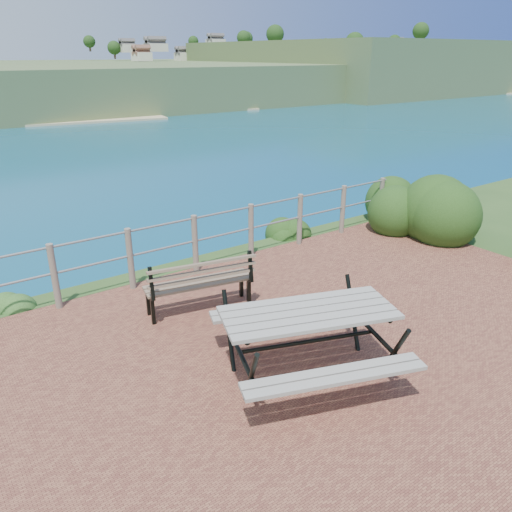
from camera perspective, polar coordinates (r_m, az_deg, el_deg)
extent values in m
cube|color=brown|center=(6.28, 8.50, -12.02)|extent=(10.00, 7.00, 0.12)
cylinder|color=#6B5B4C|center=(7.75, -22.04, -2.19)|extent=(0.10, 0.10, 1.00)
cylinder|color=#6B5B4C|center=(8.04, -14.17, -0.32)|extent=(0.10, 0.10, 1.00)
cylinder|color=#6B5B4C|center=(8.47, -6.98, 1.39)|extent=(0.10, 0.10, 1.00)
cylinder|color=#6B5B4C|center=(9.04, -0.57, 2.90)|extent=(0.10, 0.10, 1.00)
cylinder|color=#6B5B4C|center=(9.70, 5.03, 4.18)|extent=(0.10, 0.10, 1.00)
cylinder|color=#6B5B4C|center=(10.45, 9.88, 5.26)|extent=(0.10, 0.10, 1.00)
cylinder|color=#6B5B4C|center=(11.27, 14.07, 6.16)|extent=(0.10, 0.10, 1.00)
cylinder|color=slate|center=(8.33, -7.12, 4.29)|extent=(9.40, 0.04, 0.04)
cylinder|color=slate|center=(8.46, -6.99, 1.71)|extent=(9.40, 0.04, 0.04)
cube|color=#3B572B|center=(257.67, -1.47, 20.07)|extent=(260.00, 180.00, 12.00)
cube|color=#3B572B|center=(267.74, 15.21, 20.30)|extent=(160.00, 120.00, 20.00)
cube|color=beige|center=(186.18, 11.26, 17.09)|extent=(209.53, 114.73, 0.50)
cube|color=gray|center=(5.63, 6.06, -6.45)|extent=(2.10, 1.40, 0.04)
cube|color=gray|center=(5.79, 5.93, -9.26)|extent=(1.93, 0.91, 0.04)
cube|color=gray|center=(5.79, 5.93, -9.26)|extent=(1.93, 0.91, 0.04)
cylinder|color=black|center=(5.82, 5.91, -9.72)|extent=(1.59, 0.60, 0.05)
cube|color=brown|center=(7.21, -6.56, -3.05)|extent=(1.60, 0.68, 0.03)
cube|color=brown|center=(7.10, -6.65, -1.07)|extent=(1.54, 0.42, 0.35)
cube|color=black|center=(7.31, -6.48, -4.57)|extent=(0.06, 0.07, 0.43)
cube|color=black|center=(7.31, -6.48, -4.57)|extent=(0.06, 0.07, 0.43)
cube|color=black|center=(7.31, -6.48, -4.57)|extent=(0.06, 0.07, 0.43)
cube|color=black|center=(7.31, -6.48, -4.57)|extent=(0.06, 0.07, 0.43)
ellipsoid|color=#1E3C12|center=(10.96, 19.82, 2.19)|extent=(1.51, 1.51, 2.14)
ellipsoid|color=#1E3C12|center=(11.43, 15.53, 3.50)|extent=(1.24, 1.24, 1.76)
ellipsoid|color=#2D551F|center=(8.20, -25.51, -5.44)|extent=(0.68, 0.68, 0.38)
ellipsoid|color=#1E3C12|center=(10.59, 3.47, 2.81)|extent=(0.79, 0.79, 0.55)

